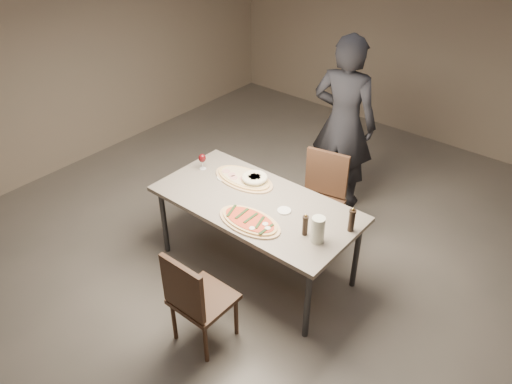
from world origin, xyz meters
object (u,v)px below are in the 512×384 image
Objects in this scene: pepper_mill_left at (352,220)px; ham_pizza at (244,178)px; carafe at (318,230)px; chair_near at (195,297)px; diner at (344,124)px; chair_far at (321,194)px; zucchini_pizza at (250,221)px; bread_basket at (255,179)px; dining_table at (256,207)px.

ham_pizza is at bearing 178.75° from pepper_mill_left.
carafe reaches higher than ham_pizza.
diner is (-0.24, 2.41, 0.43)m from chair_near.
pepper_mill_left is at bearing 126.09° from chair_far.
ham_pizza is at bearing 157.55° from zucchini_pizza.
zucchini_pizza is 0.58m from carafe.
chair_near is at bearing -119.55° from carafe.
zucchini_pizza is 1.73m from diner.
diner is (-0.73, 1.55, 0.07)m from carafe.
pepper_mill_left reaches higher than zucchini_pizza.
bread_basket is 1.02m from pepper_mill_left.
carafe is 1.04m from chair_far.
pepper_mill_left is 0.23× the size of chair_far.
diner reaches higher than pepper_mill_left.
chair_near is at bearing 78.69° from chair_far.
chair_far reaches higher than chair_near.
chair_far is (0.50, 0.55, -0.24)m from ham_pizza.
bread_basket is (0.12, 0.01, 0.03)m from ham_pizza.
chair_near is at bearing -71.13° from bread_basket.
dining_table is at bearing 142.36° from zucchini_pizza.
ham_pizza is at bearing -173.43° from bread_basket.
carafe is 0.25× the size of chair_near.
pepper_mill_left is 0.12× the size of diner.
chair_far reaches higher than bread_basket.
bread_basket is 1.08× the size of pepper_mill_left.
pepper_mill_left is (0.68, 0.43, 0.09)m from zucchini_pizza.
diner reaches higher than carafe.
bread_basket is at bearing 24.81° from ham_pizza.
chair_far is (-0.64, 0.57, -0.33)m from pepper_mill_left.
chair_near reaches higher than zucchini_pizza.
dining_table is 0.79m from chair_far.
carafe is at bearing 108.77° from chair_far.
dining_table is at bearing -14.24° from ham_pizza.
chair_near is (0.52, -1.16, -0.27)m from ham_pizza.
carafe reaches higher than chair_far.
carafe reaches higher than pepper_mill_left.
chair_near is 0.96× the size of chair_far.
chair_far is at bearing 54.25° from bread_basket.
carafe is at bearing 38.21° from zucchini_pizza.
dining_table is 2.89× the size of ham_pizza.
pepper_mill_left is 1.34m from chair_near.
zucchini_pizza is 0.94× the size of ham_pizza.
chair_near is at bearing -62.64° from zucchini_pizza.
pepper_mill_left is at bearing 61.13° from chair_near.
bread_basket is 0.72m from chair_far.
carafe is (-0.13, -0.28, 0.01)m from pepper_mill_left.
chair_near is at bearing -118.59° from pepper_mill_left.
zucchini_pizza is 0.31× the size of diner.
ham_pizza is at bearing 66.92° from diner.
diner is (0.28, 1.25, 0.17)m from ham_pizza.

